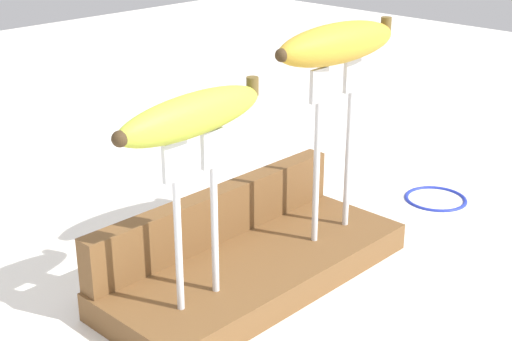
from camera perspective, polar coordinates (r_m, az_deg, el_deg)
The scene contains 8 objects.
ground_plane at distance 0.83m, azimuth 0.00°, elevation -8.44°, with size 3.00×3.00×0.00m, color silver.
wooden_board at distance 0.82m, azimuth 0.00°, elevation -7.50°, with size 0.36×0.15×0.03m, color brown.
board_backstop at distance 0.84m, azimuth -3.01°, elevation -3.38°, with size 0.35×0.02×0.06m, color brown.
fork_stand_left at distance 0.69m, azimuth -4.62°, elevation -2.59°, with size 0.07×0.01×0.17m.
fork_stand_right at distance 0.83m, azimuth 5.96°, elevation 2.67°, with size 0.08×0.01×0.20m.
banana_raised_left at distance 0.66m, azimuth -4.84°, elevation 4.26°, with size 0.18×0.05×0.04m.
banana_raised_right at distance 0.80m, azimuth 6.24°, elevation 9.62°, with size 0.18×0.05×0.04m.
wire_coil at distance 1.06m, azimuth 13.56°, elevation -2.01°, with size 0.09×0.09×0.01m, color #1E2DA5.
Camera 1 is at (-0.52, -0.50, 0.42)m, focal length 52.41 mm.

